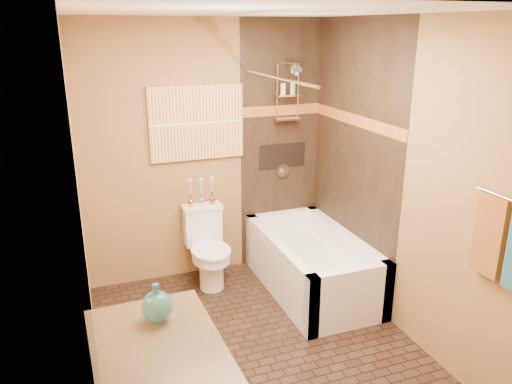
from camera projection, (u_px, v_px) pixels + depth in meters
name	position (u px, v px, depth m)	size (l,w,h in m)	color
floor	(261.00, 352.00, 3.89)	(3.00, 3.00, 0.00)	black
wall_left	(82.00, 223.00, 3.10)	(0.02, 3.00, 2.50)	olive
wall_right	(405.00, 183.00, 3.90)	(0.02, 3.00, 2.50)	olive
wall_back	(206.00, 153.00, 4.83)	(2.40, 0.02, 2.50)	olive
wall_front	(387.00, 308.00, 2.16)	(2.40, 0.02, 2.50)	olive
ceiling	(263.00, 11.00, 3.10)	(3.00, 3.00, 0.00)	silver
alcove_tile_back	(280.00, 146.00, 5.08)	(0.85, 0.01, 2.50)	black
alcove_tile_right	(353.00, 160.00, 4.56)	(0.01, 1.50, 2.50)	black
mosaic_band_back	(281.00, 110.00, 4.95)	(0.85, 0.01, 0.10)	brown
mosaic_band_right	(355.00, 120.00, 4.44)	(0.01, 1.50, 0.10)	brown
alcove_niche	(282.00, 156.00, 5.11)	(0.50, 0.01, 0.25)	black
shower_fixtures	(288.00, 107.00, 4.86)	(0.24, 0.33, 1.16)	silver
curtain_rod	(275.00, 77.00, 4.05)	(0.03, 0.03, 1.55)	silver
towel_rust	(490.00, 236.00, 3.09)	(0.05, 0.22, 0.52)	brown
sunset_painting	(197.00, 123.00, 4.68)	(0.90, 0.04, 0.70)	#CC5C30
vanity_mirror	(88.00, 249.00, 2.15)	(0.01, 1.00, 0.90)	white
bathtub	(311.00, 268.00, 4.75)	(0.80, 1.50, 0.55)	white
toilet	(208.00, 247.00, 4.83)	(0.38, 0.56, 0.76)	white
teal_bottle	(157.00, 302.00, 2.64)	(0.17, 0.17, 0.27)	#226766
bud_vases	(201.00, 191.00, 4.81)	(0.27, 0.06, 0.27)	#CA893F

